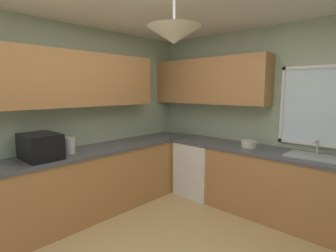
{
  "coord_description": "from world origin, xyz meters",
  "views": [
    {
      "loc": [
        1.47,
        -1.65,
        1.67
      ],
      "look_at": [
        -0.62,
        0.6,
        1.24
      ],
      "focal_mm": 27.91,
      "sensor_mm": 36.0,
      "label": 1
    }
  ],
  "objects_px": {
    "microwave": "(40,146)",
    "sink_assembly": "(314,156)",
    "dishwasher": "(200,168)",
    "kettle": "(70,146)",
    "bowl": "(249,144)"
  },
  "relations": [
    {
      "from": "dishwasher",
      "to": "bowl",
      "type": "height_order",
      "value": "bowl"
    },
    {
      "from": "dishwasher",
      "to": "sink_assembly",
      "type": "distance_m",
      "value": 1.68
    },
    {
      "from": "microwave",
      "to": "bowl",
      "type": "bearing_deg",
      "value": 56.37
    },
    {
      "from": "microwave",
      "to": "kettle",
      "type": "bearing_deg",
      "value": 86.66
    },
    {
      "from": "microwave",
      "to": "bowl",
      "type": "relative_size",
      "value": 2.36
    },
    {
      "from": "dishwasher",
      "to": "microwave",
      "type": "xyz_separation_m",
      "value": [
        -0.66,
        -2.17,
        0.61
      ]
    },
    {
      "from": "kettle",
      "to": "dishwasher",
      "type": "bearing_deg",
      "value": 70.71
    },
    {
      "from": "sink_assembly",
      "to": "bowl",
      "type": "bearing_deg",
      "value": -179.53
    },
    {
      "from": "dishwasher",
      "to": "microwave",
      "type": "relative_size",
      "value": 1.75
    },
    {
      "from": "dishwasher",
      "to": "sink_assembly",
      "type": "xyz_separation_m",
      "value": [
        1.61,
        0.04,
        0.48
      ]
    },
    {
      "from": "kettle",
      "to": "bowl",
      "type": "bearing_deg",
      "value": 52.16
    },
    {
      "from": "kettle",
      "to": "bowl",
      "type": "distance_m",
      "value": 2.35
    },
    {
      "from": "microwave",
      "to": "sink_assembly",
      "type": "height_order",
      "value": "microwave"
    },
    {
      "from": "kettle",
      "to": "bowl",
      "type": "height_order",
      "value": "kettle"
    },
    {
      "from": "kettle",
      "to": "sink_assembly",
      "type": "relative_size",
      "value": 0.35
    }
  ]
}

